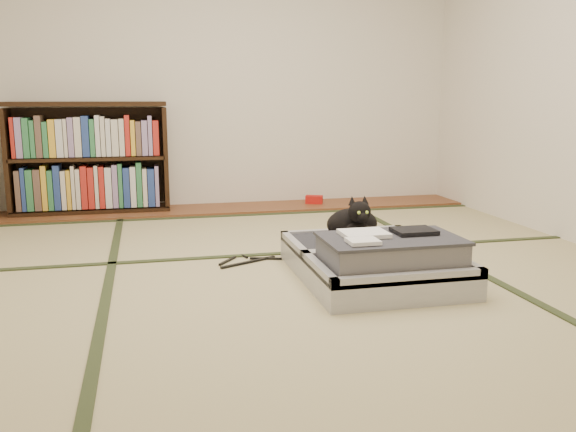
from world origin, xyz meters
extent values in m
plane|color=#C7B985|center=(0.00, 0.00, 0.00)|extent=(4.50, 4.50, 0.00)
cube|color=brown|center=(0.00, 2.00, 0.01)|extent=(4.00, 0.50, 0.02)
cube|color=red|center=(0.69, 2.03, 0.06)|extent=(0.17, 0.14, 0.07)
plane|color=silver|center=(0.00, 2.25, 1.20)|extent=(4.00, 0.00, 4.00)
cube|color=#2D381E|center=(-1.00, 0.00, 0.00)|extent=(0.05, 4.50, 0.01)
cube|color=#2D381E|center=(1.00, 0.00, 0.00)|extent=(0.05, 4.50, 0.01)
cube|color=#2D381E|center=(0.00, 0.40, 0.00)|extent=(4.00, 0.05, 0.01)
cube|color=#2D381E|center=(0.00, 1.70, 0.00)|extent=(4.00, 0.05, 0.01)
cube|color=black|center=(-1.85, 2.07, 0.47)|extent=(0.04, 0.29, 0.82)
cube|color=black|center=(-0.62, 2.07, 0.47)|extent=(0.04, 0.29, 0.82)
cube|color=black|center=(-1.23, 2.07, 0.03)|extent=(1.27, 0.29, 0.04)
cube|color=black|center=(-1.23, 2.07, 0.91)|extent=(1.27, 0.29, 0.04)
cube|color=black|center=(-1.23, 2.07, 0.47)|extent=(1.22, 0.29, 0.03)
cube|color=black|center=(-1.23, 2.21, 0.47)|extent=(1.27, 0.02, 0.82)
cube|color=gray|center=(-1.23, 2.05, 0.25)|extent=(1.14, 0.20, 0.35)
cube|color=gray|center=(-1.23, 2.05, 0.66)|extent=(1.14, 0.20, 0.31)
cube|color=#AFAFB4|center=(0.39, -0.46, 0.07)|extent=(0.78, 0.52, 0.13)
cube|color=#2B2C33|center=(0.39, -0.46, 0.10)|extent=(0.69, 0.43, 0.10)
cube|color=#AFAFB4|center=(0.39, -0.70, 0.14)|extent=(0.78, 0.04, 0.05)
cube|color=#AFAFB4|center=(0.39, -0.22, 0.14)|extent=(0.78, 0.04, 0.05)
cube|color=#AFAFB4|center=(0.02, -0.46, 0.14)|extent=(0.04, 0.52, 0.05)
cube|color=#AFAFB4|center=(0.75, -0.46, 0.14)|extent=(0.04, 0.52, 0.05)
cube|color=#AFAFB4|center=(0.39, 0.06, 0.07)|extent=(0.78, 0.52, 0.13)
cube|color=#2B2C33|center=(0.39, 0.06, 0.10)|extent=(0.69, 0.43, 0.10)
cube|color=#AFAFB4|center=(0.39, -0.18, 0.14)|extent=(0.78, 0.04, 0.05)
cube|color=#AFAFB4|center=(0.39, 0.30, 0.14)|extent=(0.78, 0.04, 0.05)
cube|color=#AFAFB4|center=(0.02, 0.06, 0.14)|extent=(0.04, 0.52, 0.05)
cube|color=#AFAFB4|center=(0.75, 0.06, 0.14)|extent=(0.04, 0.52, 0.05)
cylinder|color=black|center=(0.39, -0.20, 0.14)|extent=(0.70, 0.02, 0.02)
cube|color=gray|center=(0.39, -0.46, 0.20)|extent=(0.66, 0.40, 0.13)
cube|color=#38383F|center=(0.39, -0.46, 0.27)|extent=(0.68, 0.42, 0.02)
cube|color=white|center=(0.26, -0.41, 0.30)|extent=(0.23, 0.19, 0.02)
cube|color=black|center=(0.53, -0.41, 0.30)|extent=(0.21, 0.17, 0.02)
cube|color=white|center=(0.20, -0.56, 0.30)|extent=(0.14, 0.12, 0.02)
cube|color=white|center=(0.16, -0.71, 0.07)|extent=(0.06, 0.01, 0.04)
cube|color=white|center=(0.28, -0.71, 0.06)|extent=(0.05, 0.01, 0.04)
cube|color=orange|center=(0.64, -0.71, 0.07)|extent=(0.05, 0.01, 0.04)
cube|color=#197F33|center=(0.57, -0.71, 0.09)|extent=(0.04, 0.01, 0.03)
ellipsoid|color=black|center=(0.36, 0.07, 0.24)|extent=(0.30, 0.20, 0.19)
ellipsoid|color=black|center=(0.36, -0.02, 0.22)|extent=(0.15, 0.11, 0.11)
ellipsoid|color=black|center=(0.36, -0.05, 0.33)|extent=(0.13, 0.12, 0.12)
sphere|color=black|center=(0.36, -0.10, 0.31)|extent=(0.06, 0.06, 0.06)
cone|color=black|center=(0.33, -0.03, 0.40)|extent=(0.05, 0.06, 0.06)
cone|color=black|center=(0.40, -0.03, 0.40)|extent=(0.05, 0.06, 0.06)
sphere|color=#A5BF33|center=(0.34, -0.10, 0.34)|extent=(0.02, 0.02, 0.02)
sphere|color=#A5BF33|center=(0.39, -0.10, 0.34)|extent=(0.02, 0.02, 0.02)
cylinder|color=black|center=(0.47, 0.16, 0.17)|extent=(0.18, 0.11, 0.03)
torus|color=white|center=(0.55, 0.08, 0.16)|extent=(0.11, 0.11, 0.01)
torus|color=white|center=(0.55, 0.07, 0.17)|extent=(0.09, 0.09, 0.01)
cube|color=black|center=(-0.22, 0.23, 0.01)|extent=(0.35, 0.19, 0.01)
cube|color=black|center=(-0.33, 0.29, 0.01)|extent=(0.13, 0.16, 0.01)
cube|color=black|center=(-0.10, 0.29, 0.01)|extent=(0.19, 0.07, 0.01)
cylinder|color=black|center=(-0.22, 0.37, 0.01)|extent=(0.03, 0.07, 0.01)
camera|label=1|loc=(-0.78, -3.20, 0.96)|focal=38.00mm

